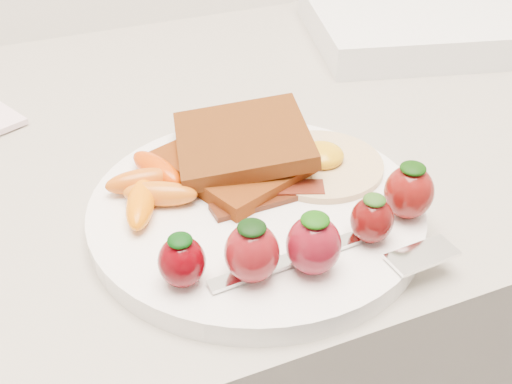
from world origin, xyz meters
name	(u,v)px	position (x,y,z in m)	size (l,w,h in m)	color
plate	(256,211)	(0.01, 1.54, 0.91)	(0.27, 0.27, 0.02)	white
toast_lower	(242,160)	(0.02, 1.60, 0.93)	(0.11, 0.11, 0.01)	#411406
toast_upper	(242,140)	(0.02, 1.60, 0.94)	(0.11, 0.11, 0.01)	black
fried_egg	(321,162)	(0.08, 1.57, 0.92)	(0.12, 0.12, 0.02)	silver
bacon_strips	(265,191)	(0.02, 1.55, 0.92)	(0.10, 0.06, 0.01)	black
baby_carrots	(150,187)	(-0.07, 1.58, 0.93)	(0.07, 0.11, 0.02)	#C0530E
strawberries	(314,231)	(0.02, 1.47, 0.94)	(0.22, 0.07, 0.05)	#510006
fork	(351,258)	(0.04, 1.45, 0.92)	(0.18, 0.06, 0.00)	silver
appliance	(422,23)	(0.36, 1.81, 0.92)	(0.28, 0.23, 0.04)	white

